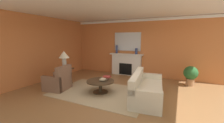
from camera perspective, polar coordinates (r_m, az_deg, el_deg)
The scene contains 19 objects.
ground_plane at distance 5.18m, azimuth 0.18°, elevation -13.09°, with size 9.34×9.34×0.00m, color olive.
wall_fireplace at distance 7.71m, azimuth 10.18°, elevation 5.37°, with size 7.79×0.12×2.95m, color #CC723D.
wall_window at distance 7.38m, azimuth -25.28°, elevation 4.49°, with size 0.12×6.64×2.95m, color #CC723D.
ceiling_panel at distance 5.18m, azimuth 1.73°, elevation 20.53°, with size 7.79×6.64×0.06m, color white.
crown_moulding at distance 7.67m, azimuth 10.31°, elevation 15.80°, with size 7.79×0.08×0.12m, color white.
area_rug at distance 5.41m, azimuth -4.59°, elevation -12.07°, with size 3.37×2.23×0.01m, color tan.
fireplace at distance 7.79m, azimuth 5.67°, elevation -1.36°, with size 1.80×0.35×1.16m.
mantel_mirror at distance 7.77m, azimuth 6.12°, elevation 7.85°, with size 1.45×0.04×0.97m, color silver.
sofa at distance 4.92m, azimuth 13.34°, elevation -10.85°, with size 1.18×2.20×0.85m.
armchair_near_window at distance 5.96m, azimuth -20.55°, elevation -7.58°, with size 0.91×0.91×0.95m.
coffee_table at distance 5.30m, azimuth -4.64°, elevation -8.74°, with size 1.00×1.00×0.45m.
side_table at distance 6.52m, azimuth -18.16°, elevation -5.18°, with size 0.56×0.56×0.70m.
table_lamp at distance 6.38m, azimuth -18.53°, elevation 2.03°, with size 0.44×0.44×0.75m.
vase_mantel_right at distance 7.47m, azimuth 9.60°, elevation 4.05°, with size 0.13×0.13×0.31m, color navy.
vase_mantel_left at distance 7.84m, azimuth 1.85°, elevation 4.89°, with size 0.11×0.11×0.44m, color navy.
book_red_cover at distance 5.38m, azimuth -3.13°, elevation -6.93°, with size 0.25×0.18×0.05m, color tan.
book_art_folio at distance 5.16m, azimuth -3.65°, elevation -7.08°, with size 0.18×0.19×0.05m, color tan.
book_small_novel at distance 5.30m, azimuth -2.05°, elevation -6.04°, with size 0.25×0.18×0.06m, color maroon.
potted_plant at distance 6.82m, azimuth 28.75°, elevation -4.45°, with size 0.56×0.56×0.83m.
Camera 1 is at (2.08, -4.33, 1.95)m, focal length 23.03 mm.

